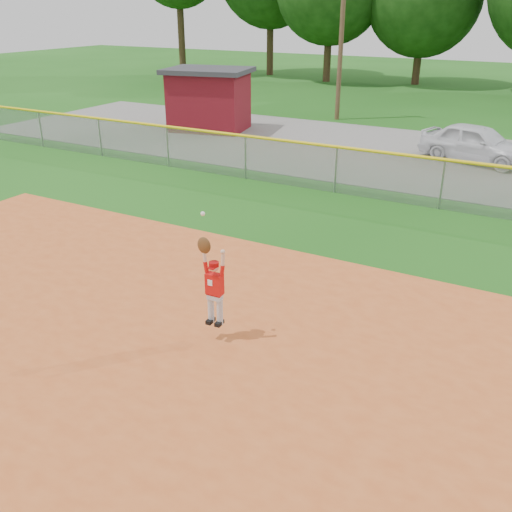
{
  "coord_description": "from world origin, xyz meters",
  "views": [
    {
      "loc": [
        3.02,
        -6.77,
        5.64
      ],
      "look_at": [
        -1.92,
        2.16,
        1.1
      ],
      "focal_mm": 40.0,
      "sensor_mm": 36.0,
      "label": 1
    }
  ],
  "objects": [
    {
      "name": "utility_shed",
      "position": [
        -12.35,
        16.4,
        1.46
      ],
      "size": [
        4.37,
        3.72,
        2.87
      ],
      "color": "#5B0D14",
      "rests_on": "ground"
    },
    {
      "name": "car_white_a",
      "position": [
        -0.04,
        16.14,
        0.75
      ],
      "size": [
        4.55,
        2.77,
        1.45
      ],
      "primitive_type": "imported",
      "rotation": [
        0.0,
        0.0,
        1.3
      ],
      "color": "silver",
      "rests_on": "parking_strip"
    },
    {
      "name": "ground",
      "position": [
        0.0,
        0.0,
        0.0
      ],
      "size": [
        120.0,
        120.0,
        0.0
      ],
      "primitive_type": "plane",
      "color": "#1A5313",
      "rests_on": "ground"
    },
    {
      "name": "parking_strip",
      "position": [
        0.0,
        16.0,
        0.01
      ],
      "size": [
        44.0,
        10.0,
        0.03
      ],
      "primitive_type": "cube",
      "color": "slate",
      "rests_on": "ground"
    },
    {
      "name": "ballplayer",
      "position": [
        -1.94,
        0.65,
        1.17
      ],
      "size": [
        0.54,
        0.24,
        2.1
      ],
      "color": "silver",
      "rests_on": "ground"
    },
    {
      "name": "outfield_fence",
      "position": [
        0.0,
        10.0,
        0.88
      ],
      "size": [
        40.06,
        0.1,
        1.55
      ],
      "color": "gray",
      "rests_on": "ground"
    }
  ]
}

